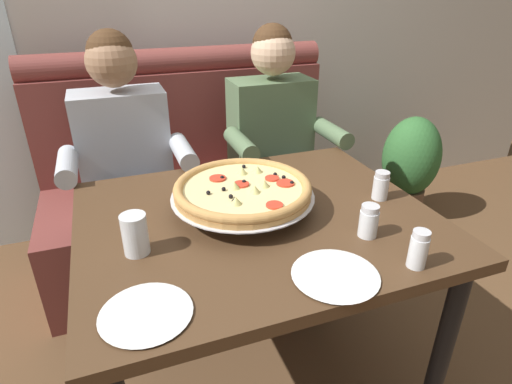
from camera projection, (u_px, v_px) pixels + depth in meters
ground_plane at (257, 375)px, 1.71m from camera, size 16.00×16.00×0.00m
booth_bench at (198, 192)px, 2.32m from camera, size 1.60×0.78×1.13m
dining_table at (257, 240)px, 1.42m from camera, size 1.14×0.94×0.75m
diner_left at (128, 167)px, 1.84m from camera, size 0.54×0.64×1.27m
diner_right at (278, 147)px, 2.07m from camera, size 0.54×0.64×1.27m
pizza at (243, 190)px, 1.37m from camera, size 0.47×0.47×0.11m
shaker_parmesan at (418, 252)px, 1.11m from camera, size 0.05×0.05×0.11m
shaker_oregano at (368, 223)px, 1.25m from camera, size 0.06×0.06×0.10m
shaker_pepper_flakes at (381, 187)px, 1.47m from camera, size 0.05×0.05×0.10m
plate_near_left at (146, 311)px, 0.96m from camera, size 0.22×0.22×0.02m
plate_near_right at (335, 273)px, 1.09m from camera, size 0.23×0.23×0.02m
drinking_glass at (135, 237)px, 1.16m from camera, size 0.07×0.07×0.12m
potted_plant at (410, 164)px, 2.69m from camera, size 0.36×0.36×0.70m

